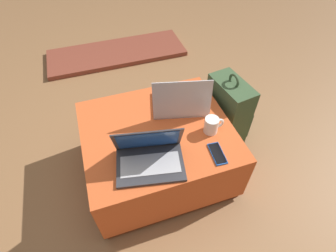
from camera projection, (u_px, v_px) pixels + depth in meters
name	position (u px, v px, depth m)	size (l,w,h in m)	color
ground_plane	(159.00, 168.00, 1.81)	(14.00, 14.00, 0.00)	olive
ottoman	(158.00, 150.00, 1.66)	(0.86, 0.76, 0.40)	maroon
laptop_near	(149.00, 156.00, 1.33)	(0.38, 0.30, 0.23)	#333338
laptop_far	(180.00, 102.00, 1.60)	(0.39, 0.32, 0.26)	#B7B7BC
cell_phone	(217.00, 154.00, 1.39)	(0.07, 0.15, 0.01)	#1E4C9E
backpack	(228.00, 112.00, 1.85)	(0.26, 0.34, 0.56)	#385133
coffee_mug	(212.00, 125.00, 1.47)	(0.12, 0.08, 0.10)	white
fireplace_hearth	(117.00, 53.00, 2.76)	(1.40, 0.50, 0.04)	brown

